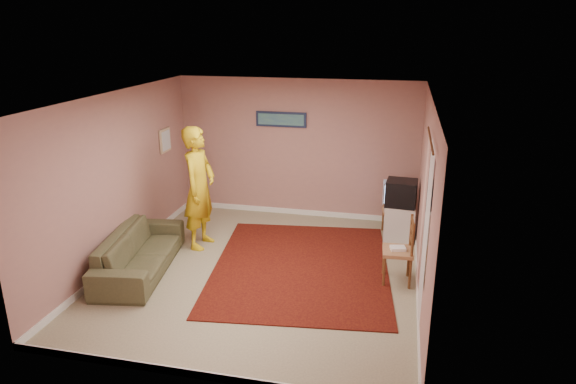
% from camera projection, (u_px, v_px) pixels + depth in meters
% --- Properties ---
extents(ground, '(5.00, 5.00, 0.00)m').
position_uv_depth(ground, '(263.00, 272.00, 7.68)').
color(ground, tan).
rests_on(ground, ground).
extents(wall_back, '(4.50, 0.02, 2.60)m').
position_uv_depth(wall_back, '(297.00, 149.00, 9.58)').
color(wall_back, '#9E6C68').
rests_on(wall_back, ground).
extents(wall_front, '(4.50, 0.02, 2.60)m').
position_uv_depth(wall_front, '(193.00, 267.00, 4.95)').
color(wall_front, '#9E6C68').
rests_on(wall_front, ground).
extents(wall_left, '(0.02, 5.00, 2.60)m').
position_uv_depth(wall_left, '(118.00, 179.00, 7.73)').
color(wall_left, '#9E6C68').
rests_on(wall_left, ground).
extents(wall_right, '(0.02, 5.00, 2.60)m').
position_uv_depth(wall_right, '(425.00, 201.00, 6.80)').
color(wall_right, '#9E6C68').
rests_on(wall_right, ground).
extents(ceiling, '(4.50, 5.00, 0.02)m').
position_uv_depth(ceiling, '(260.00, 97.00, 6.86)').
color(ceiling, white).
rests_on(ceiling, wall_back).
extents(baseboard_back, '(4.50, 0.02, 0.10)m').
position_uv_depth(baseboard_back, '(297.00, 212.00, 9.97)').
color(baseboard_back, white).
rests_on(baseboard_back, ground).
extents(baseboard_front, '(4.50, 0.02, 0.10)m').
position_uv_depth(baseboard_front, '(200.00, 375.00, 5.35)').
color(baseboard_front, white).
rests_on(baseboard_front, ground).
extents(baseboard_left, '(0.02, 5.00, 0.10)m').
position_uv_depth(baseboard_left, '(127.00, 255.00, 8.13)').
color(baseboard_left, white).
rests_on(baseboard_left, ground).
extents(baseboard_right, '(0.02, 5.00, 0.10)m').
position_uv_depth(baseboard_right, '(417.00, 285.00, 7.19)').
color(baseboard_right, white).
rests_on(baseboard_right, ground).
extents(window, '(0.01, 1.10, 1.50)m').
position_uv_depth(window, '(428.00, 213.00, 5.92)').
color(window, black).
rests_on(window, wall_right).
extents(curtain_sheer, '(0.01, 0.75, 2.10)m').
position_uv_depth(curtain_sheer, '(426.00, 234.00, 5.85)').
color(curtain_sheer, silver).
rests_on(curtain_sheer, wall_right).
extents(curtain_floral, '(0.01, 0.35, 2.10)m').
position_uv_depth(curtain_floral, '(423.00, 213.00, 6.50)').
color(curtain_floral, beige).
rests_on(curtain_floral, wall_right).
extents(curtain_rod, '(0.02, 1.40, 0.02)m').
position_uv_depth(curtain_rod, '(430.00, 139.00, 5.66)').
color(curtain_rod, brown).
rests_on(curtain_rod, wall_right).
extents(picture_back, '(0.95, 0.04, 0.28)m').
position_uv_depth(picture_back, '(281.00, 119.00, 9.44)').
color(picture_back, '#161F3D').
rests_on(picture_back, wall_back).
extents(picture_left, '(0.04, 0.38, 0.42)m').
position_uv_depth(picture_left, '(165.00, 140.00, 9.13)').
color(picture_left, '#CDB48D').
rests_on(picture_left, wall_left).
extents(area_rug, '(2.97, 3.54, 0.02)m').
position_uv_depth(area_rug, '(301.00, 267.00, 7.81)').
color(area_rug, black).
rests_on(area_rug, ground).
extents(tv_cabinet, '(0.50, 0.45, 0.63)m').
position_uv_depth(tv_cabinet, '(399.00, 223.00, 8.71)').
color(tv_cabinet, silver).
rests_on(tv_cabinet, ground).
extents(crt_tv, '(0.54, 0.49, 0.43)m').
position_uv_depth(crt_tv, '(401.00, 193.00, 8.54)').
color(crt_tv, black).
rests_on(crt_tv, tv_cabinet).
extents(chair_a, '(0.44, 0.43, 0.47)m').
position_uv_depth(chair_a, '(395.00, 206.00, 8.89)').
color(chair_a, '#A3754F').
rests_on(chair_a, ground).
extents(dvd_player, '(0.39, 0.29, 0.06)m').
position_uv_depth(dvd_player, '(394.00, 209.00, 8.90)').
color(dvd_player, '#ADAEB2').
rests_on(dvd_player, chair_a).
extents(blue_throw, '(0.44, 0.06, 0.46)m').
position_uv_depth(blue_throw, '(396.00, 193.00, 9.01)').
color(blue_throw, '#7FA0D1').
rests_on(blue_throw, chair_a).
extents(chair_b, '(0.44, 0.46, 0.53)m').
position_uv_depth(chair_b, '(398.00, 243.00, 7.21)').
color(chair_b, '#A3754F').
rests_on(chair_b, ground).
extents(game_console, '(0.24, 0.19, 0.04)m').
position_uv_depth(game_console, '(398.00, 248.00, 7.23)').
color(game_console, white).
rests_on(game_console, chair_b).
extents(sofa, '(1.14, 2.18, 0.61)m').
position_uv_depth(sofa, '(140.00, 252.00, 7.63)').
color(sofa, '#4C4A2E').
rests_on(sofa, ground).
extents(person, '(0.53, 0.76, 2.01)m').
position_uv_depth(person, '(199.00, 188.00, 8.29)').
color(person, gold).
rests_on(person, ground).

